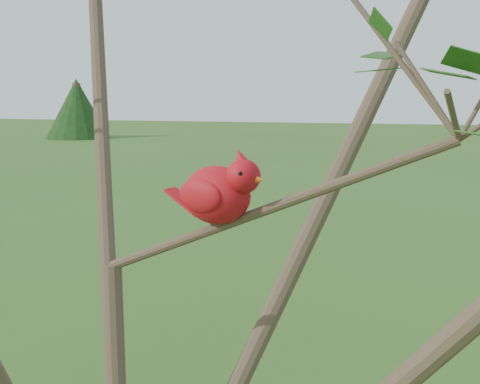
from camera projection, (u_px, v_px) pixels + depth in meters
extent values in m
ellipsoid|color=red|center=(217.00, 195.00, 1.15)|extent=(0.16, 0.14, 0.10)
sphere|color=red|center=(243.00, 176.00, 1.11)|extent=(0.08, 0.08, 0.06)
cone|color=red|center=(241.00, 159.00, 1.11)|extent=(0.05, 0.05, 0.04)
cone|color=#D85914|center=(258.00, 180.00, 1.10)|extent=(0.03, 0.03, 0.02)
ellipsoid|color=black|center=(253.00, 180.00, 1.10)|extent=(0.03, 0.03, 0.03)
cube|color=red|center=(185.00, 202.00, 1.20)|extent=(0.08, 0.06, 0.04)
ellipsoid|color=red|center=(229.00, 190.00, 1.19)|extent=(0.09, 0.06, 0.06)
ellipsoid|color=red|center=(200.00, 196.00, 1.13)|extent=(0.09, 0.06, 0.06)
cylinder|color=#3E2F21|center=(77.00, 111.00, 29.01)|extent=(0.36, 0.36, 2.37)
cone|color=black|center=(77.00, 108.00, 29.00)|extent=(2.77, 2.77, 2.57)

